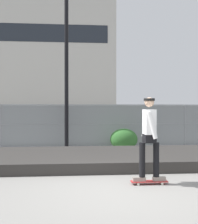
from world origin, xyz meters
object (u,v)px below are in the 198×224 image
(skateboard, at_px, (149,182))
(shrub_left, at_px, (124,139))
(street_lamp, at_px, (66,45))
(parked_car_mid, at_px, (100,124))
(skater, at_px, (149,133))

(skateboard, distance_m, shrub_left, 5.59)
(street_lamp, distance_m, parked_car_mid, 5.55)
(skateboard, height_order, skater, skater)
(skater, bearing_deg, street_lamp, 108.09)
(skateboard, xyz_separation_m, shrub_left, (0.42, 5.56, 0.37))
(skateboard, distance_m, parked_car_mid, 9.83)
(skater, distance_m, parked_car_mid, 9.80)
(skateboard, relative_size, skater, 0.44)
(skateboard, distance_m, street_lamp, 7.36)
(street_lamp, xyz_separation_m, parked_car_mid, (1.75, 4.03, -3.39))
(skateboard, distance_m, skater, 1.05)
(parked_car_mid, bearing_deg, street_lamp, -113.42)
(skateboard, bearing_deg, skater, 26.57)
(street_lamp, height_order, shrub_left, street_lamp)
(skater, height_order, shrub_left, skater)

